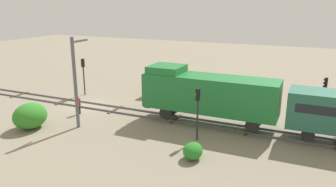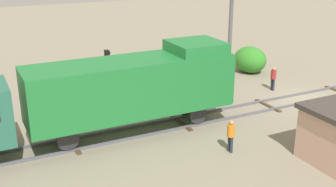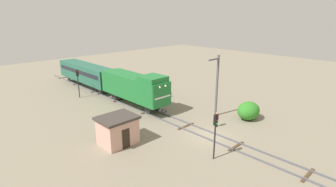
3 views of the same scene
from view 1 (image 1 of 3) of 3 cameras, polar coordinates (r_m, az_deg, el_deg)
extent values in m
plane|color=gray|center=(33.57, -13.67, -2.11)|extent=(113.73, 113.73, 0.00)
cube|color=#595960|center=(34.09, -12.94, -1.65)|extent=(0.10, 75.82, 0.16)
cube|color=#595960|center=(33.01, -14.44, -2.31)|extent=(0.10, 75.82, 0.16)
cube|color=#4C3823|center=(39.97, -24.46, -0.19)|extent=(2.40, 0.24, 0.09)
cube|color=#4C3823|center=(35.54, -17.70, -1.35)|extent=(2.40, 0.24, 0.09)
cube|color=#4C3823|center=(31.76, -9.17, -2.78)|extent=(2.40, 0.24, 0.09)
cube|color=#4C3823|center=(28.89, 1.38, -4.46)|extent=(2.40, 0.24, 0.09)
cube|color=#4C3823|center=(27.20, 13.78, -6.22)|extent=(2.40, 0.24, 0.09)
cube|color=#4C3823|center=(26.93, 27.18, -7.79)|extent=(2.40, 0.24, 0.09)
cube|color=#1E7233|center=(27.09, 7.31, -0.03)|extent=(2.90, 11.00, 2.90)
cube|color=#1E7233|center=(28.04, -0.21, 4.31)|extent=(2.75, 2.80, 0.60)
cube|color=#1E7233|center=(29.14, -3.16, 1.19)|extent=(2.84, 0.10, 2.84)
cube|color=white|center=(29.21, -3.22, 0.82)|extent=(2.46, 0.06, 0.20)
sphere|color=white|center=(29.30, -2.87, 3.48)|extent=(0.28, 0.28, 0.28)
sphere|color=white|center=(28.52, -3.70, 3.13)|extent=(0.28, 0.28, 0.28)
cylinder|color=#262628|center=(29.79, -3.61, -2.20)|extent=(0.36, 0.50, 0.36)
cylinder|color=#262628|center=(29.55, 0.73, -2.62)|extent=(0.18, 1.10, 1.10)
cylinder|color=#262628|center=(28.31, -0.45, -3.45)|extent=(0.18, 1.10, 1.10)
cylinder|color=#262628|center=(27.58, 14.99, -4.53)|extent=(0.18, 1.10, 1.10)
cylinder|color=#262628|center=(26.24, 14.44, -5.53)|extent=(0.18, 1.10, 1.10)
cylinder|color=#262628|center=(27.32, 23.29, -5.65)|extent=(0.16, 0.96, 0.96)
cylinder|color=#262628|center=(25.97, 23.17, -6.72)|extent=(0.16, 0.96, 0.96)
cylinder|color=#262628|center=(37.27, -14.45, 2.80)|extent=(0.14, 0.14, 4.04)
cube|color=black|center=(36.97, -14.61, 5.17)|extent=(0.32, 0.24, 0.90)
sphere|color=#390606|center=(37.01, -14.81, 5.60)|extent=(0.16, 0.16, 0.16)
sphere|color=#3C3306|center=(37.05, -14.78, 5.17)|extent=(0.16, 0.16, 0.16)
sphere|color=green|center=(37.10, -14.75, 4.74)|extent=(0.16, 0.16, 0.16)
cylinder|color=#262628|center=(24.17, 5.15, -3.69)|extent=(0.14, 0.14, 3.97)
cube|color=black|center=(23.71, 5.24, -0.19)|extent=(0.32, 0.24, 0.90)
sphere|color=#390606|center=(23.69, 4.94, 0.48)|extent=(0.16, 0.16, 0.16)
sphere|color=yellow|center=(23.76, 4.92, -0.17)|extent=(0.16, 0.16, 0.16)
sphere|color=black|center=(23.84, 4.91, -0.82)|extent=(0.16, 0.16, 0.16)
cylinder|color=#262628|center=(29.65, 25.44, -1.38)|extent=(0.14, 0.14, 4.13)
cube|color=black|center=(29.27, 25.80, 1.65)|extent=(0.32, 0.24, 0.90)
sphere|color=red|center=(29.21, 25.59, 2.19)|extent=(0.16, 0.16, 0.16)
sphere|color=#3C3306|center=(29.26, 25.53, 1.66)|extent=(0.16, 0.16, 0.16)
sphere|color=black|center=(29.33, 25.47, 1.13)|extent=(0.16, 0.16, 0.16)
cylinder|color=#262B38|center=(31.26, -15.12, -2.70)|extent=(0.15, 0.15, 0.85)
cylinder|color=#262B38|center=(31.11, -15.35, -2.81)|extent=(0.15, 0.15, 0.85)
cylinder|color=maroon|center=(30.97, -15.33, -1.46)|extent=(0.38, 0.38, 0.62)
sphere|color=tan|center=(30.85, -15.39, -0.71)|extent=(0.23, 0.23, 0.23)
cylinder|color=#262B38|center=(32.74, 3.53, -1.35)|extent=(0.15, 0.15, 0.85)
cylinder|color=#262B38|center=(32.56, 3.40, -1.45)|extent=(0.15, 0.15, 0.85)
cylinder|color=orange|center=(32.44, 3.48, -0.16)|extent=(0.38, 0.38, 0.62)
sphere|color=tan|center=(32.33, 3.50, 0.57)|extent=(0.23, 0.23, 0.23)
cylinder|color=#595960|center=(27.12, -15.85, 1.67)|extent=(0.28, 0.28, 7.39)
cube|color=#595960|center=(27.25, -15.14, 8.84)|extent=(1.80, 0.16, 0.16)
cube|color=#D19E8C|center=(36.83, -0.32, 1.92)|extent=(3.20, 2.60, 2.50)
cube|color=#3F3833|center=(36.53, -0.33, 4.01)|extent=(3.50, 2.90, 0.24)
cube|color=#2D2319|center=(37.46, -2.16, 1.67)|extent=(0.80, 0.06, 1.90)
ellipsoid|color=#308126|center=(28.86, -22.88, -3.62)|extent=(2.91, 2.38, 2.11)
ellipsoid|color=#287C26|center=(21.78, 4.34, -9.96)|extent=(1.54, 1.26, 1.12)
camera|label=2|loc=(44.71, 25.39, 13.84)|focal=45.00mm
camera|label=3|loc=(56.61, -13.79, 17.18)|focal=28.00mm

